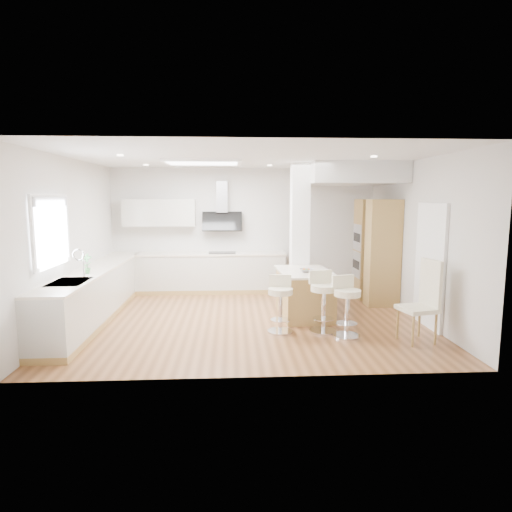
{
  "coord_description": "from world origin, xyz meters",
  "views": [
    {
      "loc": [
        -0.27,
        -7.37,
        2.14
      ],
      "look_at": [
        0.16,
        0.4,
        1.07
      ],
      "focal_mm": 30.0,
      "sensor_mm": 36.0,
      "label": 1
    }
  ],
  "objects": [
    {
      "name": "dining_chair",
      "position": [
        2.56,
        -1.32,
        0.66
      ],
      "size": [
        0.57,
        0.57,
        1.23
      ],
      "rotation": [
        0.0,
        0.0,
        0.21
      ],
      "color": "beige",
      "rests_on": "ground"
    },
    {
      "name": "wall_right",
      "position": [
        3.0,
        0.0,
        1.4
      ],
      "size": [
        0.04,
        5.0,
        2.8
      ],
      "primitive_type": "cube",
      "color": "silver",
      "rests_on": "ground"
    },
    {
      "name": "doorway_right",
      "position": [
        2.97,
        -0.6,
        1.0
      ],
      "size": [
        0.05,
        1.0,
        2.1
      ],
      "color": "#413B33",
      "rests_on": "ground"
    },
    {
      "name": "bar_stool_c",
      "position": [
        1.47,
        -1.05,
        0.53
      ],
      "size": [
        0.51,
        0.51,
        0.94
      ],
      "rotation": [
        0.0,
        0.0,
        0.24
      ],
      "color": "silver",
      "rests_on": "ground"
    },
    {
      "name": "counter_back",
      "position": [
        -0.91,
        2.22,
        0.7
      ],
      "size": [
        3.62,
        0.63,
        2.5
      ],
      "color": "tan",
      "rests_on": "ground"
    },
    {
      "name": "window_left",
      "position": [
        -2.96,
        -0.9,
        1.69
      ],
      "size": [
        0.06,
        1.28,
        1.07
      ],
      "color": "silver",
      "rests_on": "ground"
    },
    {
      "name": "bar_stool_b",
      "position": [
        1.17,
        -0.8,
        0.55
      ],
      "size": [
        0.51,
        0.51,
        0.98
      ],
      "rotation": [
        0.0,
        0.0,
        0.17
      ],
      "color": "silver",
      "rests_on": "ground"
    },
    {
      "name": "peninsula",
      "position": [
        1.02,
        0.13,
        0.42
      ],
      "size": [
        0.97,
        1.41,
        0.9
      ],
      "rotation": [
        0.0,
        0.0,
        0.05
      ],
      "color": "tan",
      "rests_on": "ground"
    },
    {
      "name": "bar_stool_a",
      "position": [
        0.48,
        -0.78,
        0.51
      ],
      "size": [
        0.44,
        0.44,
        0.91
      ],
      "rotation": [
        0.0,
        0.0,
        -0.08
      ],
      "color": "silver",
      "rests_on": "ground"
    },
    {
      "name": "wall_back",
      "position": [
        0.0,
        2.5,
        1.4
      ],
      "size": [
        6.0,
        0.04,
        2.8
      ],
      "primitive_type": "cube",
      "color": "silver",
      "rests_on": "ground"
    },
    {
      "name": "pillar",
      "position": [
        1.05,
        0.95,
        1.4
      ],
      "size": [
        0.35,
        0.35,
        2.8
      ],
      "color": "white",
      "rests_on": "ground"
    },
    {
      "name": "wall_left",
      "position": [
        -3.0,
        0.0,
        1.4
      ],
      "size": [
        0.04,
        5.0,
        2.8
      ],
      "primitive_type": "cube",
      "color": "silver",
      "rests_on": "ground"
    },
    {
      "name": "skylight",
      "position": [
        -0.79,
        0.6,
        2.77
      ],
      "size": [
        4.1,
        2.1,
        0.06
      ],
      "color": "white",
      "rests_on": "ground"
    },
    {
      "name": "soffit",
      "position": [
        2.1,
        1.4,
        2.6
      ],
      "size": [
        1.78,
        2.2,
        0.4
      ],
      "color": "silver",
      "rests_on": "ground"
    },
    {
      "name": "oven_column",
      "position": [
        2.68,
        1.23,
        1.05
      ],
      "size": [
        0.63,
        1.21,
        2.1
      ],
      "color": "tan",
      "rests_on": "ground"
    },
    {
      "name": "counter_left",
      "position": [
        -2.7,
        0.23,
        0.46
      ],
      "size": [
        0.63,
        4.5,
        1.35
      ],
      "color": "tan",
      "rests_on": "ground"
    },
    {
      "name": "ground",
      "position": [
        0.0,
        0.0,
        0.0
      ],
      "size": [
        6.0,
        6.0,
        0.0
      ],
      "primitive_type": "plane",
      "color": "brown",
      "rests_on": "ground"
    },
    {
      "name": "ceiling",
      "position": [
        0.0,
        0.0,
        0.0
      ],
      "size": [
        6.0,
        5.0,
        0.02
      ],
      "primitive_type": "cube",
      "color": "silver",
      "rests_on": "ground"
    }
  ]
}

